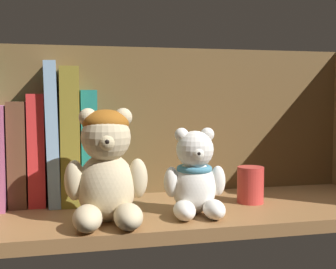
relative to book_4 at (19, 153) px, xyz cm
name	(u,v)px	position (x,y,z in cm)	size (l,w,h in cm)	color
shelf_board	(166,214)	(23.43, -9.77, -9.68)	(77.31, 24.99, 2.00)	olive
shelf_back_panel	(150,126)	(23.43, 3.33, 3.96)	(79.71, 1.20, 29.28)	brown
book_4	(19,153)	(0.00, 0.00, 0.00)	(2.88, 11.13, 17.37)	brown
book_5	(37,148)	(3.05, 0.00, 0.63)	(2.73, 10.81, 18.62)	red
book_6	(53,133)	(5.65, 0.00, 3.27)	(1.95, 13.27, 23.91)	#83A9CC
book_7	(69,135)	(8.44, 0.00, 2.85)	(3.13, 13.23, 23.06)	olive
book_8	(88,145)	(11.58, 0.00, 0.95)	(2.66, 11.12, 19.28)	#1F7E73
teddy_bear_larger	(106,169)	(13.25, -15.93, -0.83)	(12.11, 12.33, 16.55)	beige
teddy_bear_smaller	(195,178)	(27.03, -14.35, -2.96)	(9.86, 10.10, 13.41)	white
pillar_candle	(250,185)	(38.50, -9.20, -5.57)	(4.54, 4.54, 6.22)	#C63833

